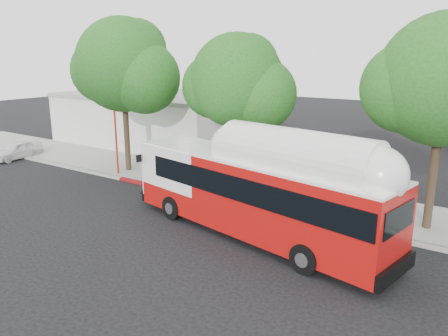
% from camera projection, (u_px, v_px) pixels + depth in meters
% --- Properties ---
extents(ground, '(120.00, 120.00, 0.00)m').
position_uv_depth(ground, '(182.00, 228.00, 19.32)').
color(ground, black).
rests_on(ground, ground).
extents(sidewalk, '(60.00, 5.00, 0.15)m').
position_uv_depth(sidewalk, '(256.00, 190.00, 24.52)').
color(sidewalk, gray).
rests_on(sidewalk, ground).
extents(curb_strip, '(60.00, 0.30, 0.15)m').
position_uv_depth(curb_strip, '(230.00, 203.00, 22.43)').
color(curb_strip, gray).
rests_on(curb_strip, ground).
extents(red_curb_segment, '(10.00, 0.32, 0.16)m').
position_uv_depth(red_curb_segment, '(185.00, 193.00, 24.05)').
color(red_curb_segment, maroon).
rests_on(red_curb_segment, ground).
extents(street_tree_left, '(6.67, 5.80, 9.74)m').
position_uv_depth(street_tree_left, '(129.00, 69.00, 26.72)').
color(street_tree_left, '#2D2116').
rests_on(street_tree_left, ground).
extents(street_tree_mid, '(5.75, 5.00, 8.62)m').
position_uv_depth(street_tree_mid, '(244.00, 85.00, 23.01)').
color(street_tree_mid, '#2D2116').
rests_on(street_tree_mid, ground).
extents(low_commercial_bldg, '(16.20, 10.20, 4.25)m').
position_uv_depth(low_commercial_bldg, '(159.00, 118.00, 37.57)').
color(low_commercial_bldg, silver).
rests_on(low_commercial_bldg, ground).
extents(transit_bus, '(13.30, 4.92, 3.87)m').
position_uv_depth(transit_bus, '(256.00, 196.00, 18.04)').
color(transit_bus, '#A80D0B').
rests_on(transit_bus, ground).
extents(parked_car, '(3.93, 1.85, 1.30)m').
position_uv_depth(parked_car, '(17.00, 150.00, 32.05)').
color(parked_car, silver).
rests_on(parked_car, ground).
extents(signal_pole, '(0.13, 0.42, 4.46)m').
position_uv_depth(signal_pole, '(116.00, 140.00, 27.12)').
color(signal_pole, red).
rests_on(signal_pole, ground).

